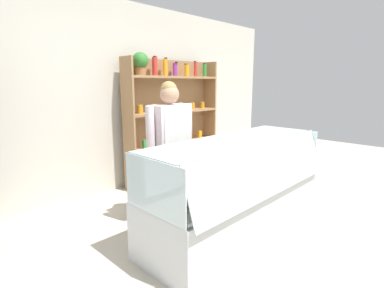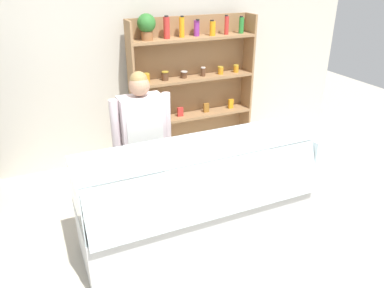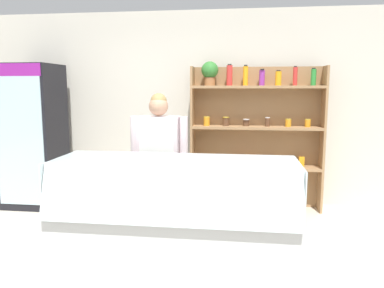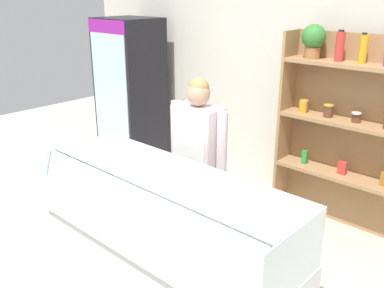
{
  "view_description": "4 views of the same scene",
  "coord_description": "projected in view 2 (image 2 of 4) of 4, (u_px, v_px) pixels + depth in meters",
  "views": [
    {
      "loc": [
        -2.44,
        -1.62,
        1.57
      ],
      "look_at": [
        -0.02,
        0.74,
        0.87
      ],
      "focal_mm": 28.0,
      "sensor_mm": 36.0,
      "label": 1
    },
    {
      "loc": [
        -1.26,
        -2.64,
        2.49
      ],
      "look_at": [
        0.13,
        0.49,
        0.87
      ],
      "focal_mm": 35.0,
      "sensor_mm": 36.0,
      "label": 2
    },
    {
      "loc": [
        0.58,
        -3.13,
        1.64
      ],
      "look_at": [
        0.08,
        0.69,
        1.06
      ],
      "focal_mm": 35.0,
      "sensor_mm": 36.0,
      "label": 3
    },
    {
      "loc": [
        2.07,
        -1.88,
        2.28
      ],
      "look_at": [
        -0.14,
        0.54,
        1.1
      ],
      "focal_mm": 40.0,
      "sensor_mm": 36.0,
      "label": 4
    }
  ],
  "objects": [
    {
      "name": "shelving_unit",
      "position": [
        189.0,
        78.0,
        5.13
      ],
      "size": [
        1.75,
        0.29,
        1.99
      ],
      "color": "#9E754C",
      "rests_on": "ground"
    },
    {
      "name": "back_wall",
      "position": [
        130.0,
        62.0,
        4.97
      ],
      "size": [
        6.8,
        0.1,
        2.7
      ],
      "primitive_type": "cube",
      "color": "beige",
      "rests_on": "ground"
    },
    {
      "name": "deli_display_case",
      "position": [
        196.0,
        213.0,
        3.66
      ],
      "size": [
        2.2,
        0.81,
        1.01
      ],
      "color": "silver",
      "rests_on": "ground"
    },
    {
      "name": "ground_plane",
      "position": [
        200.0,
        244.0,
        3.71
      ],
      "size": [
        12.0,
        12.0,
        0.0
      ],
      "primitive_type": "plane",
      "color": "beige"
    },
    {
      "name": "shop_clerk",
      "position": [
        142.0,
        134.0,
        3.86
      ],
      "size": [
        0.63,
        0.25,
        1.58
      ],
      "color": "#383D51",
      "rests_on": "ground"
    }
  ]
}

